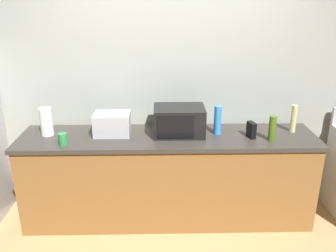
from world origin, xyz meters
name	(u,v)px	position (x,y,z in m)	size (l,w,h in m)	color
ground_plane	(169,241)	(0.00, 0.00, 0.00)	(8.00, 8.00, 0.00)	tan
back_wall	(167,80)	(0.00, 0.81, 1.35)	(6.40, 0.10, 2.70)	#9EA399
counter_run	(168,177)	(0.00, 0.40, 0.45)	(2.84, 0.64, 0.90)	brown
microwave	(179,121)	(0.11, 0.45, 1.04)	(0.48, 0.35, 0.27)	black
toaster_oven	(112,124)	(-0.53, 0.46, 1.01)	(0.34, 0.26, 0.21)	#B7BABF
paper_towel_roll	(46,122)	(-1.15, 0.45, 1.04)	(0.12, 0.12, 0.27)	white
cordless_phone	(251,130)	(0.78, 0.34, 0.98)	(0.05, 0.11, 0.15)	black
bottle_olive_oil	(272,129)	(0.95, 0.26, 1.02)	(0.07, 0.07, 0.24)	#4C6B19
bottle_spray_cleaner	(218,120)	(0.47, 0.44, 1.04)	(0.07, 0.07, 0.28)	#338CE5
bottle_vinegar	(294,119)	(1.22, 0.48, 1.04)	(0.06, 0.06, 0.27)	beige
mug_green	(63,139)	(-0.94, 0.21, 0.95)	(0.08, 0.08, 0.11)	#2D8C47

